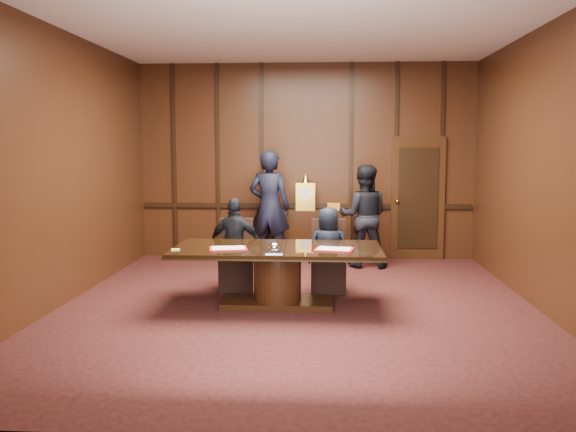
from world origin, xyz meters
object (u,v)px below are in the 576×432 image
Objects in this scene: sideboard at (306,233)px; signatory_right at (329,250)px; witness_right at (364,216)px; conference_table at (277,267)px; witness_left at (270,207)px; signatory_left at (235,245)px.

sideboard reaches higher than signatory_right.
sideboard is 2.46m from signatory_right.
witness_right reaches higher than sideboard.
sideboard is 0.61× the size of conference_table.
signatory_right is 0.61× the size of witness_left.
signatory_left is at bearing -110.42° from sideboard.
signatory_right is at bearing 50.91° from conference_table.
witness_left is at bearing -2.41° from witness_right.
sideboard reaches higher than conference_table.
witness_left is (0.30, 1.99, 0.32)m from signatory_left.
witness_right is at bearing -103.81° from signatory_right.
witness_left is at bearing -143.94° from sideboard.
witness_right reaches higher than signatory_left.
witness_left is at bearing -58.99° from signatory_right.
sideboard reaches higher than signatory_left.
signatory_left is 2.04m from witness_left.
signatory_right is (0.40, -2.43, 0.11)m from sideboard.
conference_table is 1.04m from signatory_left.
signatory_right is 0.70× the size of witness_right.
signatory_right is (1.30, 0.00, -0.06)m from signatory_left.
signatory_left is 2.63m from witness_right.
witness_right is (0.59, 1.82, 0.26)m from signatory_right.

